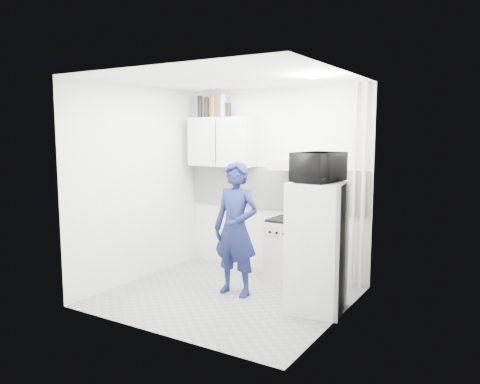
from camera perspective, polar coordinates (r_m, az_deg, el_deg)
The scene contains 22 objects.
floor at distance 5.83m, azimuth -1.74°, elevation -12.58°, with size 2.80×2.80×0.00m, color gray.
ceiling at distance 5.53m, azimuth -1.84°, elevation 13.70°, with size 2.80×2.80×0.00m, color white.
wall_back at distance 6.61m, azimuth 4.15°, elevation 1.32°, with size 2.80×2.80×0.00m, color beige.
wall_left at distance 6.40m, azimuth -12.34°, elevation 0.98°, with size 2.60×2.60×0.00m, color beige.
wall_right at distance 4.91m, azimuth 12.02°, elevation -0.84°, with size 2.60×2.60×0.00m, color beige.
person at distance 5.69m, azimuth -0.51°, elevation -4.52°, with size 0.60×0.39×1.64m, color #141A46.
stove at distance 6.38m, azimuth 5.94°, elevation -7.08°, with size 0.50×0.50×0.81m, color beige.
fridge at distance 5.28m, azimuth 9.37°, elevation -6.61°, with size 0.60×0.60×1.45m, color silver.
stove_top at distance 6.29m, azimuth 5.99°, elevation -3.39°, with size 0.48×0.48×0.03m, color black.
saucepan at distance 6.29m, azimuth 6.74°, elevation -2.82°, with size 0.17×0.17×0.10m, color silver.
microwave at distance 5.14m, azimuth 9.57°, elevation 3.01°, with size 0.40×0.59×0.32m, color black.
bottle_a at distance 7.04m, azimuth -4.90°, elevation 10.31°, with size 0.07×0.07×0.32m, color black.
bottle_b at distance 6.97m, azimuth -4.13°, elevation 10.25°, with size 0.08×0.08×0.29m, color black.
bottle_c at distance 6.90m, azimuth -3.35°, elevation 10.38°, with size 0.08×0.08×0.32m, color brown.
bottle_d at distance 6.80m, azimuth -2.07°, elevation 10.55°, with size 0.08×0.08×0.35m, color #B2B7BC.
canister_a at distance 6.75m, azimuth -1.44°, elevation 9.98°, with size 0.08×0.08×0.20m, color black.
upper_cabinet at distance 6.80m, azimuth -2.15°, elevation 6.15°, with size 1.00×0.35×0.70m, color silver.
range_hood at distance 6.16m, azimuth 6.83°, elevation 3.39°, with size 0.60×0.50×0.14m, color beige.
backsplash at distance 6.60m, azimuth 4.08°, elevation 0.45°, with size 2.74×0.03×0.60m, color white.
pipe_a at distance 6.05m, azimuth 14.81°, elevation 0.56°, with size 0.05×0.05×2.60m, color beige.
pipe_b at distance 6.08m, azimuth 13.73°, elevation 0.63°, with size 0.04×0.04×2.60m, color beige.
ceiling_spot_fixture at distance 5.23m, azimuth 8.89°, elevation 13.66°, with size 0.10×0.10×0.02m, color white.
Camera 1 is at (3.00, -4.60, 1.97)m, focal length 35.00 mm.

